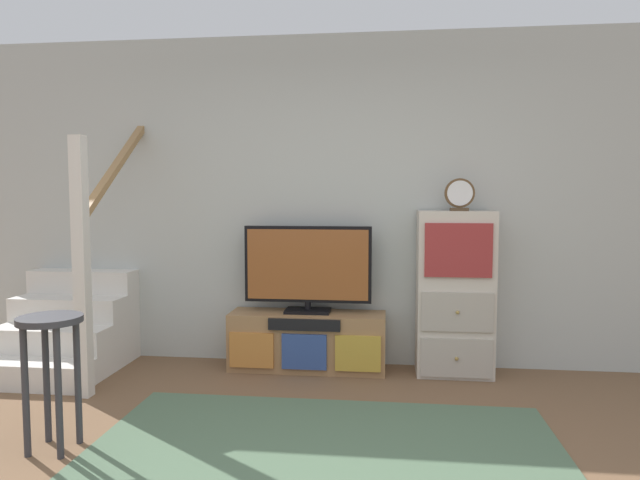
{
  "coord_description": "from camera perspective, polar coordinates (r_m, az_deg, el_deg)",
  "views": [
    {
      "loc": [
        0.31,
        -2.19,
        1.38
      ],
      "look_at": [
        -0.17,
        1.96,
        1.06
      ],
      "focal_mm": 31.46,
      "sensor_mm": 36.0,
      "label": 1
    }
  ],
  "objects": [
    {
      "name": "back_wall",
      "position": [
        4.66,
        2.81,
        3.96
      ],
      "size": [
        6.4,
        0.12,
        2.7
      ],
      "primitive_type": "cube",
      "color": "#B2B7B2",
      "rests_on": "ground_plane"
    },
    {
      "name": "area_rug",
      "position": [
        3.13,
        0.24,
        -21.75
      ],
      "size": [
        2.6,
        1.8,
        0.01
      ],
      "primitive_type": "cube",
      "color": "#4C664C",
      "rests_on": "ground_plane"
    },
    {
      "name": "media_console",
      "position": [
        4.58,
        -1.29,
        -10.24
      ],
      "size": [
        1.24,
        0.38,
        0.46
      ],
      "color": "#997047",
      "rests_on": "ground_plane"
    },
    {
      "name": "television",
      "position": [
        4.49,
        -1.26,
        -2.74
      ],
      "size": [
        1.02,
        0.22,
        0.7
      ],
      "color": "black",
      "rests_on": "media_console"
    },
    {
      "name": "side_cabinet",
      "position": [
        4.49,
        13.54,
        -5.31
      ],
      "size": [
        0.58,
        0.38,
        1.28
      ],
      "color": "beige",
      "rests_on": "ground_plane"
    },
    {
      "name": "desk_clock",
      "position": [
        4.42,
        14.01,
        4.5
      ],
      "size": [
        0.22,
        0.08,
        0.25
      ],
      "color": "#4C3823",
      "rests_on": "side_cabinet"
    },
    {
      "name": "staircase",
      "position": [
        5.18,
        -23.17,
        -7.26
      ],
      "size": [
        1.0,
        1.36,
        2.2
      ],
      "color": "silver",
      "rests_on": "ground_plane"
    },
    {
      "name": "bar_stool_near",
      "position": [
        3.42,
        -25.68,
        -10.19
      ],
      "size": [
        0.34,
        0.34,
        0.74
      ],
      "color": "#333338",
      "rests_on": "ground_plane"
    }
  ]
}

